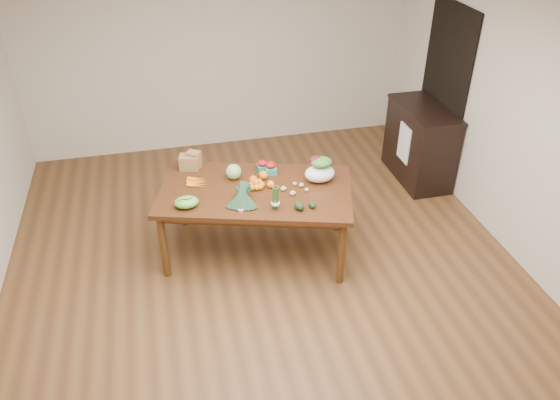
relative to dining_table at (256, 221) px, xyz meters
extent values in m
plane|color=brown|center=(0.02, -0.49, -0.38)|extent=(6.00, 6.00, 0.00)
cube|color=beige|center=(0.02, 2.51, 0.98)|extent=(5.00, 0.02, 2.70)
cube|color=beige|center=(2.52, -0.49, 0.98)|extent=(0.02, 6.00, 2.70)
cube|color=#43240F|center=(0.00, 0.00, 0.00)|extent=(2.05, 1.51, 0.75)
cube|color=black|center=(2.50, 1.11, 0.68)|extent=(0.02, 1.00, 2.10)
cube|color=black|center=(2.24, 1.00, 0.10)|extent=(0.52, 1.02, 0.94)
cube|color=white|center=(1.98, 0.91, 0.18)|extent=(0.02, 0.28, 0.45)
sphere|color=#ADD078|center=(-0.17, 0.25, 0.45)|extent=(0.15, 0.15, 0.15)
sphere|color=#E1600D|center=(0.00, 0.10, 0.42)|extent=(0.09, 0.09, 0.09)
sphere|color=orange|center=(0.12, 0.17, 0.42)|extent=(0.09, 0.09, 0.09)
sphere|color=orange|center=(0.15, 0.00, 0.41)|extent=(0.07, 0.07, 0.07)
ellipsoid|color=green|center=(-0.67, -0.15, 0.43)|extent=(0.22, 0.17, 0.10)
ellipsoid|color=tan|center=(0.26, -0.09, 0.40)|extent=(0.06, 0.05, 0.05)
ellipsoid|color=#DEB980|center=(0.32, -0.19, 0.40)|extent=(0.06, 0.05, 0.05)
ellipsoid|color=tan|center=(0.44, -0.06, 0.40)|extent=(0.05, 0.05, 0.04)
ellipsoid|color=tan|center=(0.39, -0.02, 0.39)|extent=(0.04, 0.04, 0.04)
ellipsoid|color=tan|center=(0.47, -0.15, 0.39)|extent=(0.04, 0.04, 0.04)
ellipsoid|color=black|center=(0.32, -0.43, 0.41)|extent=(0.11, 0.13, 0.08)
ellipsoid|color=black|center=(0.44, -0.43, 0.40)|extent=(0.08, 0.10, 0.06)
camera|label=1|loc=(-0.80, -4.38, 3.16)|focal=35.00mm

